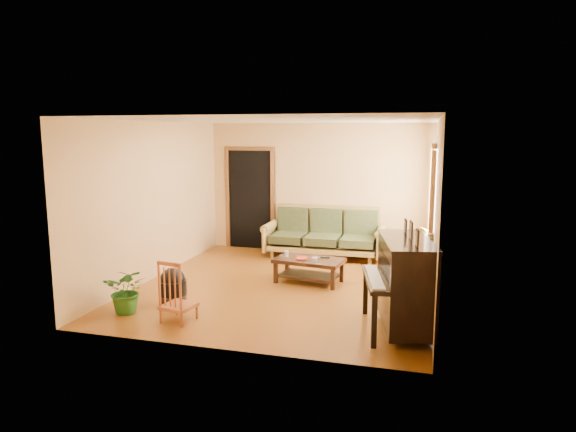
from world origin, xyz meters
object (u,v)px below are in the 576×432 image
(sofa, at_px, (323,233))
(ceramic_crock, at_px, (408,255))
(armchair, at_px, (408,257))
(potted_plant, at_px, (127,290))
(footstool, at_px, (173,290))
(coffee_table, at_px, (309,271))
(piano, at_px, (405,285))
(red_chair, at_px, (178,291))

(sofa, distance_m, ceramic_crock, 1.67)
(armchair, height_order, potted_plant, armchair)
(potted_plant, bearing_deg, footstool, 53.65)
(coffee_table, xyz_separation_m, piano, (1.59, -1.68, 0.38))
(coffee_table, xyz_separation_m, armchair, (1.54, 0.42, 0.23))
(armchair, relative_size, red_chair, 1.04)
(potted_plant, bearing_deg, armchair, 34.30)
(red_chair, bearing_deg, armchair, 53.00)
(sofa, xyz_separation_m, coffee_table, (0.11, -1.73, -0.29))
(sofa, height_order, ceramic_crock, sofa)
(coffee_table, bearing_deg, footstool, -137.99)
(piano, bearing_deg, red_chair, 177.40)
(armchair, xyz_separation_m, footstool, (-3.20, -1.92, -0.24))
(footstool, xyz_separation_m, potted_plant, (-0.39, -0.53, 0.13))
(footstool, xyz_separation_m, red_chair, (0.42, -0.64, 0.22))
(coffee_table, bearing_deg, ceramic_crock, 51.22)
(armchair, bearing_deg, red_chair, -160.89)
(footstool, distance_m, potted_plant, 0.68)
(piano, bearing_deg, sofa, 104.77)
(coffee_table, bearing_deg, piano, -46.63)
(piano, bearing_deg, potted_plant, 173.73)
(red_chair, relative_size, potted_plant, 1.29)
(coffee_table, xyz_separation_m, red_chair, (-1.24, -2.13, 0.21))
(armchair, relative_size, potted_plant, 1.35)
(piano, xyz_separation_m, footstool, (-3.24, 0.19, -0.38))
(sofa, bearing_deg, ceramic_crock, 4.92)
(red_chair, xyz_separation_m, potted_plant, (-0.81, 0.11, -0.09))
(sofa, xyz_separation_m, piano, (1.70, -3.42, 0.08))
(armchair, distance_m, ceramic_crock, 1.48)
(footstool, distance_m, ceramic_crock, 4.62)
(ceramic_crock, relative_size, potted_plant, 0.36)
(armchair, bearing_deg, coffee_table, 171.82)
(red_chair, bearing_deg, piano, 19.47)
(footstool, bearing_deg, coffee_table, 42.01)
(piano, bearing_deg, ceramic_crock, 79.63)
(sofa, bearing_deg, coffee_table, -86.27)
(ceramic_crock, bearing_deg, armchair, -88.58)
(red_chair, xyz_separation_m, ceramic_crock, (2.74, 4.01, -0.30))
(armchair, xyz_separation_m, ceramic_crock, (-0.04, 1.45, -0.31))
(sofa, relative_size, ceramic_crock, 10.03)
(piano, height_order, ceramic_crock, piano)
(piano, bearing_deg, armchair, 79.57)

